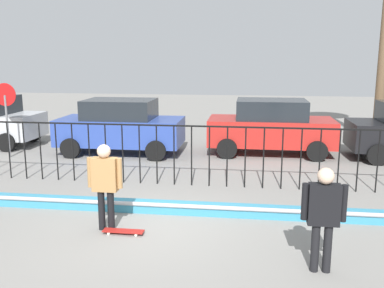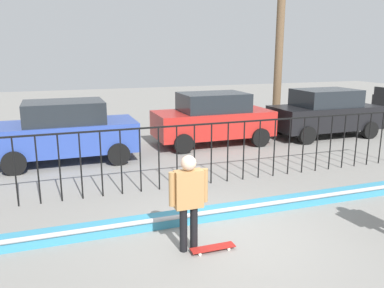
{
  "view_description": "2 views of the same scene",
  "coord_description": "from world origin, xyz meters",
  "px_view_note": "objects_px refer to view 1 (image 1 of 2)",
  "views": [
    {
      "loc": [
        1.95,
        -7.95,
        3.36
      ],
      "look_at": [
        0.49,
        2.83,
        1.13
      ],
      "focal_mm": 40.08,
      "sensor_mm": 36.0,
      "label": 1
    },
    {
      "loc": [
        -2.86,
        -6.25,
        3.42
      ],
      "look_at": [
        0.18,
        2.27,
        1.26
      ],
      "focal_mm": 37.02,
      "sensor_mm": 36.0,
      "label": 2
    }
  ],
  "objects_px": {
    "skateboarder": "(105,179)",
    "stop_sign": "(6,110)",
    "parked_car_blue": "(121,126)",
    "parked_car_red": "(271,126)",
    "camera_operator": "(324,210)",
    "skateboard": "(123,231)"
  },
  "relations": [
    {
      "from": "skateboarder",
      "to": "stop_sign",
      "type": "distance_m",
      "value": 7.71
    },
    {
      "from": "parked_car_blue",
      "to": "stop_sign",
      "type": "distance_m",
      "value": 3.8
    },
    {
      "from": "parked_car_blue",
      "to": "parked_car_red",
      "type": "relative_size",
      "value": 1.0
    },
    {
      "from": "camera_operator",
      "to": "parked_car_red",
      "type": "xyz_separation_m",
      "value": [
        -0.44,
        8.45,
        -0.05
      ]
    },
    {
      "from": "skateboarder",
      "to": "parked_car_blue",
      "type": "xyz_separation_m",
      "value": [
        -1.73,
        6.65,
        -0.06
      ]
    },
    {
      "from": "parked_car_blue",
      "to": "camera_operator",
      "type": "bearing_deg",
      "value": -57.61
    },
    {
      "from": "parked_car_red",
      "to": "parked_car_blue",
      "type": "bearing_deg",
      "value": -171.77
    },
    {
      "from": "skateboarder",
      "to": "camera_operator",
      "type": "height_order",
      "value": "skateboarder"
    },
    {
      "from": "parked_car_red",
      "to": "stop_sign",
      "type": "xyz_separation_m",
      "value": [
        -8.79,
        -1.72,
        0.64
      ]
    },
    {
      "from": "stop_sign",
      "to": "skateboard",
      "type": "bearing_deg",
      "value": -45.22
    },
    {
      "from": "camera_operator",
      "to": "stop_sign",
      "type": "distance_m",
      "value": 11.44
    },
    {
      "from": "skateboard",
      "to": "skateboarder",
      "type": "bearing_deg",
      "value": 178.42
    },
    {
      "from": "skateboarder",
      "to": "parked_car_red",
      "type": "xyz_separation_m",
      "value": [
        3.48,
        7.28,
        -0.06
      ]
    },
    {
      "from": "skateboarder",
      "to": "camera_operator",
      "type": "relative_size",
      "value": 1.01
    },
    {
      "from": "parked_car_blue",
      "to": "stop_sign",
      "type": "bearing_deg",
      "value": -166.61
    },
    {
      "from": "skateboard",
      "to": "parked_car_red",
      "type": "xyz_separation_m",
      "value": [
        3.1,
        7.46,
        0.91
      ]
    },
    {
      "from": "skateboard",
      "to": "stop_sign",
      "type": "height_order",
      "value": "stop_sign"
    },
    {
      "from": "skateboarder",
      "to": "camera_operator",
      "type": "distance_m",
      "value": 4.09
    },
    {
      "from": "parked_car_blue",
      "to": "parked_car_red",
      "type": "height_order",
      "value": "same"
    },
    {
      "from": "parked_car_blue",
      "to": "parked_car_red",
      "type": "distance_m",
      "value": 5.25
    },
    {
      "from": "camera_operator",
      "to": "stop_sign",
      "type": "height_order",
      "value": "stop_sign"
    },
    {
      "from": "parked_car_blue",
      "to": "skateboard",
      "type": "bearing_deg",
      "value": -76.24
    }
  ]
}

